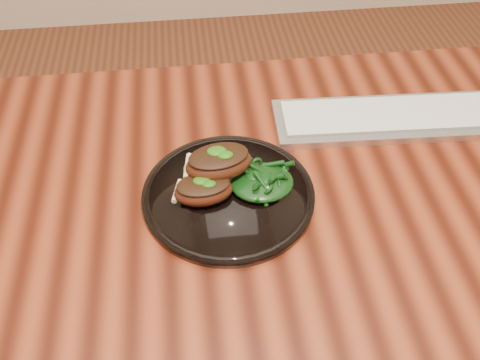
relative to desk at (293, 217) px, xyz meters
name	(u,v)px	position (x,y,z in m)	size (l,w,h in m)	color
desk	(293,217)	(0.00, 0.00, 0.00)	(1.60, 0.80, 0.75)	#350F06
plate	(228,195)	(-0.12, -0.01, 0.09)	(0.29, 0.29, 0.02)	black
lamb_chop_front	(203,189)	(-0.16, -0.02, 0.12)	(0.11, 0.07, 0.04)	#41190C
lamb_chop_back	(218,162)	(-0.13, 0.01, 0.14)	(0.13, 0.09, 0.05)	#41190C
herb_smear	(204,167)	(-0.16, 0.05, 0.10)	(0.07, 0.05, 0.00)	#144807
greens_heap	(262,179)	(-0.06, -0.01, 0.12)	(0.11, 0.10, 0.04)	black
keyboard	(390,118)	(0.22, 0.15, 0.09)	(0.46, 0.16, 0.02)	#B5B7B9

